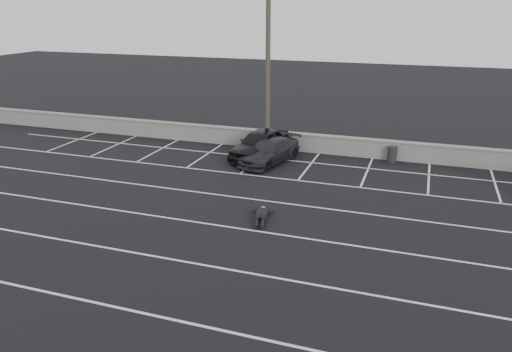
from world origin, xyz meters
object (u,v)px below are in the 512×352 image
at_px(car_left, 260,144).
at_px(person, 262,211).
at_px(car_right, 269,151).
at_px(trash_bin, 392,154).
at_px(utility_pole, 268,64).

distance_m(car_left, person, 8.11).
relative_size(car_right, trash_bin, 5.15).
relative_size(trash_bin, person, 0.33).
relative_size(car_left, utility_pole, 0.47).
bearing_deg(car_left, trash_bin, 23.60).
height_order(car_right, person, car_right).
bearing_deg(trash_bin, car_right, -159.74).
relative_size(car_left, car_right, 1.07).
distance_m(trash_bin, person, 10.21).
relative_size(car_left, person, 1.83).
height_order(utility_pole, trash_bin, utility_pole).
bearing_deg(car_right, utility_pole, 126.43).
xyz_separation_m(utility_pole, person, (2.62, -8.85, -4.77)).
distance_m(car_left, trash_bin, 7.16).
bearing_deg(utility_pole, car_right, -69.13).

